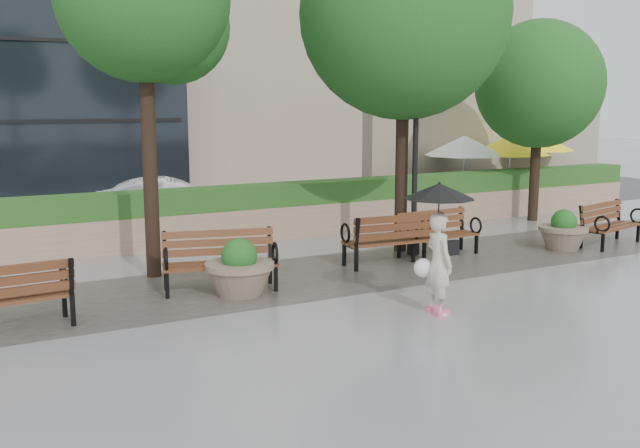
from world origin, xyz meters
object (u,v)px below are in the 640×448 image
planter_left (240,273)px  pedestrian (439,235)px  bench_3 (438,243)px  bench_4 (610,233)px  car_right (170,202)px  bench_2 (392,250)px  lamppost (415,164)px  bench_1 (221,274)px  planter_right (563,234)px  bench_0 (3,312)px

planter_left → pedestrian: (2.39, -2.46, 0.87)m
bench_3 → bench_4: (4.29, -0.99, 0.00)m
bench_3 → car_right: car_right is taller
bench_2 → bench_3: bearing=-164.6°
bench_2 → planter_left: (-3.67, -0.72, 0.07)m
bench_4 → lamppost: bearing=150.2°
bench_1 → lamppost: lamppost is taller
bench_1 → lamppost: size_ratio=0.47×
planter_right → car_right: (-7.02, 7.28, 0.29)m
lamppost → car_right: size_ratio=1.13×
planter_left → planter_right: planter_left is taller
lamppost → bench_4: bearing=-16.4°
bench_0 → lamppost: (8.49, 1.62, 1.70)m
planter_right → bench_1: bearing=178.2°
lamppost → bench_0: bearing=-169.2°
bench_0 → lamppost: lamppost is taller
bench_3 → bench_0: bearing=-173.6°
pedestrian → bench_1: bearing=46.7°
bench_0 → bench_4: bench_0 is taller
bench_4 → pedestrian: size_ratio=0.94×
planter_right → bench_4: bearing=-7.5°
bench_2 → car_right: size_ratio=0.52×
bench_3 → car_right: size_ratio=0.47×
pedestrian → bench_0: bearing=75.2°
pedestrian → planter_left: bearing=49.0°
bench_0 → car_right: (4.79, 7.70, 0.35)m
car_right → pedestrian: bearing=-157.7°
bench_2 → bench_4: bearing=177.6°
bench_3 → pedestrian: size_ratio=0.90×
pedestrian → planter_right: bearing=-60.0°
bench_1 → bench_3: (5.25, 0.55, -0.03)m
bench_0 → planter_right: size_ratio=1.81×
planter_left → lamppost: bearing=16.3°
bench_0 → planter_right: bearing=178.1°
bench_4 → planter_left: 9.35m
bench_0 → bench_1: size_ratio=0.95×
bench_2 → car_right: car_right is taller
bench_2 → planter_right: (4.32, -0.56, 0.04)m
bench_4 → planter_right: bench_4 is taller
bench_4 → car_right: 11.22m
bench_2 → planter_left: 3.74m
bench_3 → bench_4: bearing=-14.4°
planter_right → pedestrian: (-5.60, -2.63, 0.90)m
bench_0 → car_right: size_ratio=0.50×
bench_3 → car_right: (-4.08, 6.47, 0.36)m
bench_2 → car_right: (-2.70, 6.73, 0.34)m
bench_4 → bench_0: bearing=167.7°
lamppost → pedestrian: lamppost is taller
planter_left → pedestrian: 3.54m
planter_right → bench_2: bearing=172.6°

